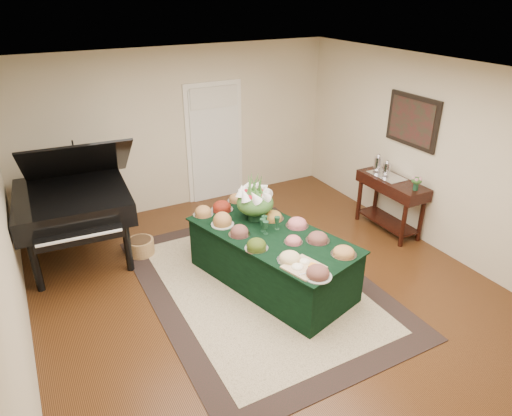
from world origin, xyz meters
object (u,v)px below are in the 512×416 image
buffet_table (271,258)px  floral_centerpiece (255,198)px  grand_piano (73,201)px  mahogany_sideboard (391,191)px

buffet_table → floral_centerpiece: floral_centerpiece is taller
buffet_table → grand_piano: bearing=139.0°
grand_piano → mahogany_sideboard: grand_piano is taller
floral_centerpiece → mahogany_sideboard: (2.35, -0.08, -0.36)m
buffet_table → grand_piano: 2.81m
floral_centerpiece → grand_piano: bearing=147.2°
grand_piano → mahogany_sideboard: size_ratio=1.57×
grand_piano → mahogany_sideboard: bearing=-17.8°
floral_centerpiece → mahogany_sideboard: bearing=-1.9°
buffet_table → floral_centerpiece: (0.01, 0.46, 0.66)m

